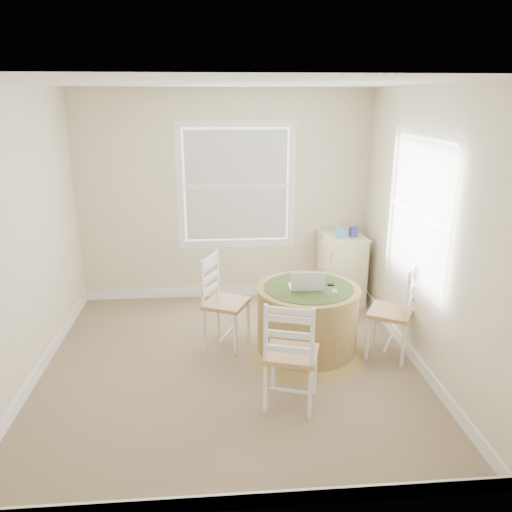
{
  "coord_description": "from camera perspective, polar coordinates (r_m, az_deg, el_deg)",
  "views": [
    {
      "loc": [
        -0.11,
        -4.31,
        2.49
      ],
      "look_at": [
        0.28,
        0.45,
        0.96
      ],
      "focal_mm": 35.0,
      "sensor_mm": 36.0,
      "label": 1
    }
  ],
  "objects": [
    {
      "name": "mouse",
      "position": [
        4.85,
        7.29,
        -3.72
      ],
      "size": [
        0.07,
        0.1,
        0.03
      ],
      "primitive_type": "ellipsoid",
      "rotation": [
        0.0,
        0.0,
        -0.13
      ],
      "color": "white",
      "rests_on": "round_table"
    },
    {
      "name": "box_blue",
      "position": [
        6.17,
        11.23,
        2.72
      ],
      "size": [
        0.09,
        0.09,
        0.12
      ],
      "primitive_type": "cube",
      "rotation": [
        0.0,
        0.0,
        0.12
      ],
      "color": "#3536A0",
      "rests_on": "corner_chest"
    },
    {
      "name": "cup_cream",
      "position": [
        6.34,
        9.22,
        3.1
      ],
      "size": [
        0.07,
        0.07,
        0.09
      ],
      "primitive_type": "cylinder",
      "color": "beige",
      "rests_on": "corner_chest"
    },
    {
      "name": "laptop",
      "position": [
        4.85,
        5.74,
        -3.41
      ],
      "size": [
        0.32,
        0.28,
        0.22
      ],
      "rotation": [
        0.0,
        0.0,
        3.11
      ],
      "color": "white",
      "rests_on": "round_table"
    },
    {
      "name": "tissue_box",
      "position": [
        6.09,
        9.66,
        2.52
      ],
      "size": [
        0.13,
        0.13,
        0.1
      ],
      "primitive_type": "cube",
      "rotation": [
        0.0,
        0.0,
        0.12
      ],
      "color": "#598DCB",
      "rests_on": "corner_chest"
    },
    {
      "name": "box_yellow",
      "position": [
        6.33,
        10.14,
        2.87
      ],
      "size": [
        0.16,
        0.12,
        0.06
      ],
      "primitive_type": "cube",
      "rotation": [
        0.0,
        0.0,
        0.12
      ],
      "color": "gold",
      "rests_on": "corner_chest"
    },
    {
      "name": "corner_chest",
      "position": [
        6.36,
        9.66,
        -1.38
      ],
      "size": [
        0.57,
        0.7,
        0.87
      ],
      "rotation": [
        0.0,
        0.0,
        0.12
      ],
      "color": "#F6E8B8",
      "rests_on": "ground"
    },
    {
      "name": "chair_left",
      "position": [
        5.15,
        -3.43,
        -5.36
      ],
      "size": [
        0.54,
        0.55,
        0.95
      ],
      "primitive_type": null,
      "rotation": [
        0.0,
        0.0,
        1.15
      ],
      "color": "white",
      "rests_on": "ground"
    },
    {
      "name": "chair_right",
      "position": [
        5.11,
        15.13,
        -6.15
      ],
      "size": [
        0.55,
        0.56,
        0.95
      ],
      "primitive_type": null,
      "rotation": [
        0.0,
        0.0,
        -2.08
      ],
      "color": "white",
      "rests_on": "ground"
    },
    {
      "name": "room",
      "position": [
        4.64,
        -1.13,
        2.84
      ],
      "size": [
        3.64,
        3.64,
        2.64
      ],
      "color": "#877756",
      "rests_on": "ground"
    },
    {
      "name": "round_table",
      "position": [
        5.02,
        5.89,
        -7.06
      ],
      "size": [
        1.19,
        1.19,
        0.72
      ],
      "rotation": [
        0.0,
        0.0,
        -0.13
      ],
      "color": "olive",
      "rests_on": "ground"
    },
    {
      "name": "phone",
      "position": [
        4.83,
        8.96,
        -4.02
      ],
      "size": [
        0.06,
        0.1,
        0.02
      ],
      "primitive_type": "cube",
      "rotation": [
        0.0,
        0.0,
        -0.13
      ],
      "color": "#B7BABF",
      "rests_on": "round_table"
    },
    {
      "name": "chair_near",
      "position": [
        4.19,
        4.07,
        -11.05
      ],
      "size": [
        0.52,
        0.51,
        0.95
      ],
      "primitive_type": null,
      "rotation": [
        0.0,
        0.0,
        2.84
      ],
      "color": "white",
      "rests_on": "ground"
    },
    {
      "name": "keys",
      "position": [
        4.96,
        8.52,
        -3.32
      ],
      "size": [
        0.07,
        0.06,
        0.02
      ],
      "primitive_type": "cube",
      "rotation": [
        0.0,
        0.0,
        -0.13
      ],
      "color": "black",
      "rests_on": "round_table"
    }
  ]
}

